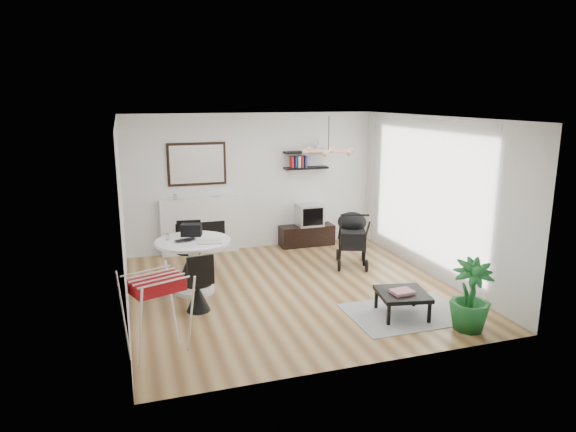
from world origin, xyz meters
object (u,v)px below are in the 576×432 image
object	(u,v)px
dining_table	(194,258)
stroller	(352,240)
fireplace	(200,219)
drying_rack	(157,313)
crt_tv	(309,215)
tv_console	(307,235)
potted_plant	(471,296)
coffee_table	(402,295)

from	to	relation	value
dining_table	stroller	size ratio (longest dim) A/B	1.08
fireplace	stroller	bearing A→B (deg)	-31.73
fireplace	drying_rack	bearing A→B (deg)	-105.31
fireplace	stroller	xyz separation A→B (m)	(2.53, -1.56, -0.22)
crt_tv	dining_table	xyz separation A→B (m)	(-2.62, -1.91, -0.08)
crt_tv	dining_table	bearing A→B (deg)	-143.85
tv_console	potted_plant	world-z (taller)	potted_plant
stroller	coffee_table	world-z (taller)	stroller
dining_table	potted_plant	distance (m)	4.08
drying_rack	stroller	size ratio (longest dim) A/B	0.94
crt_tv	drying_rack	bearing A→B (deg)	-130.92
crt_tv	coffee_table	xyz separation A→B (m)	(0.02, -3.72, -0.33)
fireplace	drying_rack	distance (m)	4.09
fireplace	crt_tv	distance (m)	2.23
crt_tv	dining_table	world-z (taller)	crt_tv
crt_tv	potted_plant	distance (m)	4.42
fireplace	potted_plant	xyz separation A→B (m)	(2.86, -4.50, -0.21)
tv_console	stroller	xyz separation A→B (m)	(0.35, -1.43, 0.25)
stroller	potted_plant	size ratio (longest dim) A/B	1.13
dining_table	potted_plant	bearing A→B (deg)	-37.06
dining_table	drying_rack	distance (m)	2.02
fireplace	dining_table	distance (m)	2.09
dining_table	tv_console	bearing A→B (deg)	36.76
crt_tv	coffee_table	size ratio (longest dim) A/B	0.66
crt_tv	stroller	distance (m)	1.47
stroller	coffee_table	bearing A→B (deg)	-76.11
potted_plant	coffee_table	bearing A→B (deg)	133.28
drying_rack	potted_plant	size ratio (longest dim) A/B	1.06
stroller	drying_rack	bearing A→B (deg)	-125.58
drying_rack	dining_table	bearing A→B (deg)	49.24
drying_rack	coffee_table	xyz separation A→B (m)	(3.32, 0.10, -0.22)
tv_console	crt_tv	world-z (taller)	crt_tv
potted_plant	dining_table	bearing A→B (deg)	142.94
tv_console	potted_plant	size ratio (longest dim) A/B	1.18
tv_console	fireplace	bearing A→B (deg)	176.59
coffee_table	potted_plant	distance (m)	0.91
fireplace	potted_plant	size ratio (longest dim) A/B	2.27
dining_table	coffee_table	world-z (taller)	dining_table
tv_console	drying_rack	world-z (taller)	drying_rack
tv_console	dining_table	xyz separation A→B (m)	(-2.57, -1.92, 0.35)
fireplace	coffee_table	size ratio (longest dim) A/B	2.79
tv_console	coffee_table	distance (m)	3.72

